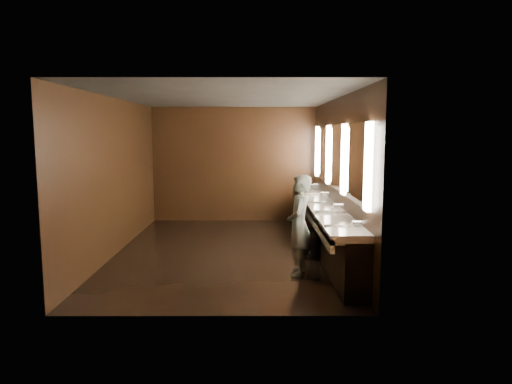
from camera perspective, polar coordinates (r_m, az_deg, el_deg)
floor at (r=8.53m, az=-3.63°, el=-7.41°), size 6.00×6.00×0.00m
ceiling at (r=8.27m, az=-3.79°, el=11.69°), size 4.00×6.00×0.02m
wall_back at (r=11.27m, az=-2.78°, el=3.44°), size 4.00×0.02×2.80m
wall_front at (r=5.31m, az=-5.68°, el=-1.09°), size 4.00×0.02×2.80m
wall_left at (r=8.64m, az=-17.08°, el=1.90°), size 0.02×6.00×2.80m
wall_right at (r=8.40m, az=10.04°, el=1.97°), size 0.02×6.00×2.80m
sink_counter at (r=8.50m, az=8.53°, el=-4.10°), size 0.55×5.40×1.01m
mirror_band at (r=8.37m, az=9.97°, el=4.35°), size 0.06×5.03×1.15m
person at (r=7.03m, az=5.43°, el=-4.15°), size 0.46×0.62×1.55m
trash_bin at (r=8.07m, az=7.46°, el=-6.44°), size 0.34×0.34×0.52m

